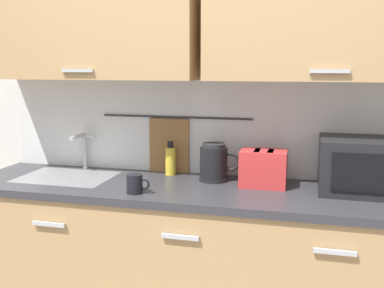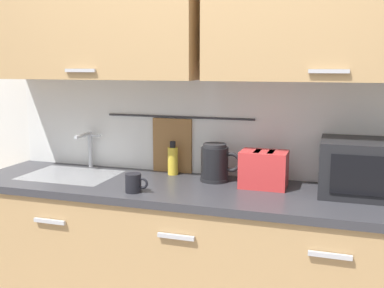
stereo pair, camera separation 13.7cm
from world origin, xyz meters
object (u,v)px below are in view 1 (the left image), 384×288
object	(u,v)px
mug_near_sink	(135,184)
toaster	(263,168)
electric_kettle	(214,163)
dish_soap_bottle	(170,160)
microwave	(367,166)

from	to	relation	value
mug_near_sink	toaster	xyz separation A→B (m)	(0.60, 0.30, 0.05)
electric_kettle	mug_near_sink	distance (m)	0.48
electric_kettle	toaster	bearing A→B (deg)	-9.32
dish_soap_bottle	toaster	bearing A→B (deg)	-11.81
dish_soap_bottle	toaster	size ratio (longest dim) A/B	0.77
microwave	mug_near_sink	bearing A→B (deg)	-164.67
dish_soap_bottle	mug_near_sink	world-z (taller)	dish_soap_bottle
microwave	mug_near_sink	world-z (taller)	microwave
electric_kettle	microwave	bearing A→B (deg)	-2.73
microwave	dish_soap_bottle	bearing A→B (deg)	174.22
microwave	electric_kettle	world-z (taller)	microwave
toaster	electric_kettle	bearing A→B (deg)	170.68
dish_soap_bottle	mug_near_sink	size ratio (longest dim) A/B	1.63
mug_near_sink	dish_soap_bottle	bearing A→B (deg)	82.20
mug_near_sink	toaster	distance (m)	0.67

